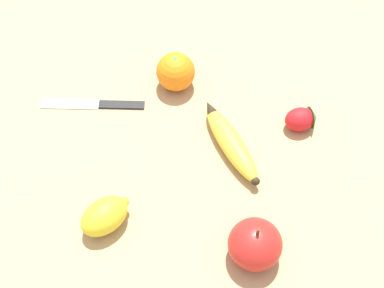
# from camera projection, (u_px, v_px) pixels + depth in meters

# --- Properties ---
(ground_plane) EXTENTS (3.00, 3.00, 0.00)m
(ground_plane) POSITION_uv_depth(u_px,v_px,m) (148.00, 135.00, 0.90)
(ground_plane) COLOR tan
(banana) EXTENTS (0.15, 0.13, 0.04)m
(banana) POSITION_uv_depth(u_px,v_px,m) (231.00, 143.00, 0.87)
(banana) COLOR yellow
(banana) RESTS_ON ground_plane
(orange) EXTENTS (0.07, 0.07, 0.07)m
(orange) POSITION_uv_depth(u_px,v_px,m) (175.00, 71.00, 0.94)
(orange) COLOR orange
(orange) RESTS_ON ground_plane
(strawberry) EXTENTS (0.07, 0.06, 0.04)m
(strawberry) POSITION_uv_depth(u_px,v_px,m) (302.00, 119.00, 0.89)
(strawberry) COLOR red
(strawberry) RESTS_ON ground_plane
(apple) EXTENTS (0.08, 0.08, 0.08)m
(apple) POSITION_uv_depth(u_px,v_px,m) (255.00, 244.00, 0.75)
(apple) COLOR red
(apple) RESTS_ON ground_plane
(lemon) EXTENTS (0.08, 0.09, 0.05)m
(lemon) POSITION_uv_depth(u_px,v_px,m) (105.00, 216.00, 0.79)
(lemon) COLOR yellow
(lemon) RESTS_ON ground_plane
(paring_knife) EXTENTS (0.18, 0.08, 0.01)m
(paring_knife) POSITION_uv_depth(u_px,v_px,m) (97.00, 104.00, 0.93)
(paring_knife) COLOR silver
(paring_knife) RESTS_ON ground_plane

